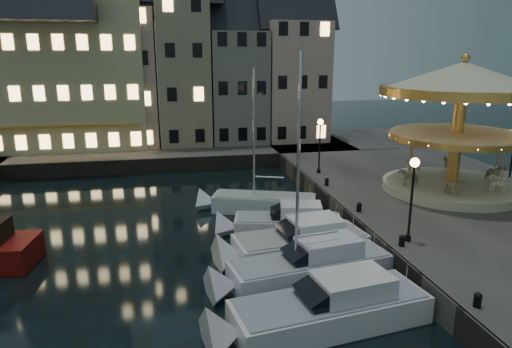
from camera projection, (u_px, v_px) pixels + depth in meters
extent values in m
plane|color=black|center=(269.00, 289.00, 20.34)|extent=(160.00, 160.00, 0.00)
cube|color=#474442|center=(466.00, 211.00, 28.48)|extent=(16.00, 56.00, 1.30)
cube|color=#474442|center=(128.00, 153.00, 45.26)|extent=(44.00, 12.00, 1.30)
cube|color=#47423A|center=(345.00, 220.00, 26.99)|extent=(0.15, 44.00, 1.30)
cube|color=#47423A|center=(147.00, 166.00, 39.94)|extent=(48.00, 0.15, 1.30)
cylinder|color=black|center=(408.00, 238.00, 22.27)|extent=(0.28, 0.28, 0.30)
cylinder|color=black|center=(411.00, 204.00, 21.82)|extent=(0.12, 0.12, 3.80)
sphere|color=#FFD18C|center=(415.00, 162.00, 21.30)|extent=(0.44, 0.44, 0.44)
cylinder|color=black|center=(319.00, 171.00, 35.08)|extent=(0.28, 0.28, 0.30)
cylinder|color=black|center=(320.00, 149.00, 34.63)|extent=(0.12, 0.12, 3.80)
sphere|color=#FFD18C|center=(320.00, 122.00, 34.11)|extent=(0.44, 0.44, 0.44)
cylinder|color=black|center=(508.00, 186.00, 31.01)|extent=(0.28, 0.28, 0.30)
cylinder|color=black|center=(512.00, 161.00, 30.57)|extent=(0.12, 0.12, 3.80)
cylinder|color=black|center=(477.00, 302.00, 16.45)|extent=(0.28, 0.28, 0.40)
sphere|color=black|center=(478.00, 296.00, 16.39)|extent=(0.30, 0.30, 0.30)
cylinder|color=black|center=(402.00, 242.00, 21.67)|extent=(0.28, 0.28, 0.40)
sphere|color=black|center=(402.00, 238.00, 21.61)|extent=(0.30, 0.30, 0.30)
cylinder|color=black|center=(359.00, 208.00, 26.41)|extent=(0.28, 0.28, 0.40)
sphere|color=black|center=(359.00, 205.00, 26.36)|extent=(0.30, 0.30, 0.30)
cylinder|color=black|center=(327.00, 183.00, 31.63)|extent=(0.28, 0.28, 0.40)
sphere|color=black|center=(327.00, 180.00, 31.57)|extent=(0.30, 0.30, 0.30)
cube|color=gray|center=(1.00, 91.00, 43.45)|extent=(5.00, 8.00, 11.00)
cube|color=gray|center=(61.00, 84.00, 44.34)|extent=(5.60, 8.00, 12.00)
cube|color=tan|center=(125.00, 79.00, 45.34)|extent=(6.20, 8.00, 13.00)
cube|color=gray|center=(183.00, 73.00, 46.28)|extent=(5.00, 8.00, 14.00)
cube|color=slate|center=(236.00, 87.00, 47.68)|extent=(5.60, 8.00, 11.00)
cube|color=#B99B8F|center=(292.00, 82.00, 48.68)|extent=(6.20, 8.00, 12.00)
cube|color=#C2C391|center=(60.00, 69.00, 43.97)|extent=(16.00, 9.00, 15.00)
cube|color=silver|center=(330.00, 314.00, 17.58)|extent=(7.94, 3.63, 1.30)
cube|color=gray|center=(330.00, 298.00, 17.41)|extent=(7.53, 3.38, 0.10)
cube|color=silver|center=(352.00, 284.00, 17.59)|extent=(3.15, 2.31, 0.80)
cube|color=black|center=(316.00, 293.00, 17.12)|extent=(1.52, 1.95, 0.98)
cube|color=silver|center=(310.00, 271.00, 21.01)|extent=(7.78, 3.39, 1.30)
cube|color=gray|center=(311.00, 258.00, 20.84)|extent=(7.38, 3.16, 0.10)
cube|color=silver|center=(329.00, 247.00, 21.04)|extent=(3.09, 2.10, 0.80)
cube|color=black|center=(299.00, 253.00, 20.56)|extent=(1.49, 1.73, 0.98)
cylinder|color=silver|center=(299.00, 151.00, 19.31)|extent=(0.14, 0.14, 10.13)
cube|color=white|center=(300.00, 247.00, 23.70)|extent=(7.08, 3.44, 1.30)
cube|color=gray|center=(300.00, 235.00, 23.53)|extent=(6.72, 3.19, 0.10)
cube|color=white|center=(315.00, 225.00, 23.66)|extent=(2.81, 2.27, 0.80)
cube|color=black|center=(291.00, 230.00, 23.28)|extent=(1.38, 1.96, 0.93)
cube|color=silver|center=(288.00, 228.00, 26.23)|extent=(6.37, 3.36, 1.30)
cube|color=gray|center=(288.00, 217.00, 26.06)|extent=(6.03, 3.13, 0.10)
cube|color=silver|center=(301.00, 210.00, 25.93)|extent=(2.59, 2.00, 0.80)
cube|color=black|center=(279.00, 212.00, 26.00)|extent=(1.35, 1.62, 0.88)
cube|color=silver|center=(264.00, 205.00, 30.29)|extent=(7.00, 4.11, 1.30)
cube|color=gray|center=(264.00, 195.00, 30.12)|extent=(6.63, 3.85, 0.10)
cylinder|color=silver|center=(254.00, 127.00, 29.07)|extent=(0.14, 0.14, 9.05)
cylinder|color=beige|center=(451.00, 187.00, 30.41)|extent=(8.86, 8.86, 0.55)
cylinder|color=gold|center=(457.00, 132.00, 29.47)|extent=(0.78, 0.78, 6.87)
cylinder|color=beige|center=(457.00, 134.00, 29.50)|extent=(8.20, 8.20, 0.20)
cylinder|color=gold|center=(457.00, 137.00, 29.55)|extent=(8.51, 8.51, 0.39)
cone|color=beige|center=(464.00, 76.00, 28.57)|extent=(10.19, 10.19, 1.77)
cylinder|color=gold|center=(462.00, 91.00, 28.80)|extent=(10.19, 10.19, 0.55)
sphere|color=gold|center=(466.00, 58.00, 28.28)|extent=(0.55, 0.55, 0.55)
imported|color=beige|center=(483.00, 169.00, 31.62)|extent=(1.85, 1.34, 1.11)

